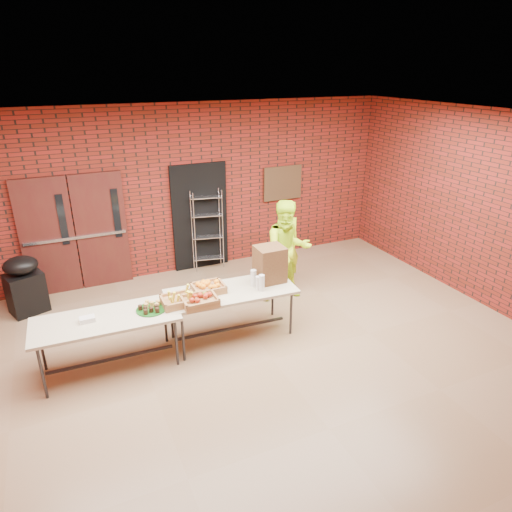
{
  "coord_description": "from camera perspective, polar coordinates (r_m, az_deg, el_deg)",
  "views": [
    {
      "loc": [
        -2.39,
        -4.75,
        3.81
      ],
      "look_at": [
        0.37,
        1.4,
        0.97
      ],
      "focal_mm": 32.0,
      "sensor_mm": 36.0,
      "label": 1
    }
  ],
  "objects": [
    {
      "name": "table_left",
      "position": [
        6.32,
        -18.21,
        -7.88
      ],
      "size": [
        1.89,
        0.84,
        0.77
      ],
      "rotation": [
        0.0,
        0.0,
        -0.03
      ],
      "color": "tan",
      "rests_on": "room"
    },
    {
      "name": "cup_stack_front",
      "position": [
        6.62,
        0.25,
        -3.43
      ],
      "size": [
        0.07,
        0.07,
        0.22
      ],
      "primitive_type": "cylinder",
      "color": "silver",
      "rests_on": "table_right"
    },
    {
      "name": "covered_grill",
      "position": [
        8.35,
        -26.95,
        -3.22
      ],
      "size": [
        0.66,
        0.61,
        0.98
      ],
      "rotation": [
        0.0,
        0.0,
        0.35
      ],
      "color": "black",
      "rests_on": "room"
    },
    {
      "name": "basket_apples",
      "position": [
        6.29,
        -7.05,
        -5.55
      ],
      "size": [
        0.47,
        0.37,
        0.15
      ],
      "color": "#9E6E3F",
      "rests_on": "table_right"
    },
    {
      "name": "table_right",
      "position": [
        6.7,
        -3.12,
        -4.78
      ],
      "size": [
        1.92,
        0.88,
        0.77
      ],
      "rotation": [
        0.0,
        0.0,
        -0.05
      ],
      "color": "tan",
      "rests_on": "room"
    },
    {
      "name": "cup_stack_back",
      "position": [
        6.72,
        -0.32,
        -2.78
      ],
      "size": [
        0.09,
        0.09,
        0.26
      ],
      "primitive_type": "cylinder",
      "color": "silver",
      "rests_on": "table_right"
    },
    {
      "name": "bronze_plaque",
      "position": [
        9.52,
        3.35,
        9.1
      ],
      "size": [
        0.85,
        0.04,
        0.7
      ],
      "primitive_type": "cube",
      "color": "#442F1B",
      "rests_on": "room"
    },
    {
      "name": "muffin_tray",
      "position": [
        6.3,
        -13.01,
        -6.24
      ],
      "size": [
        0.4,
        0.4,
        0.1
      ],
      "color": "#144B14",
      "rests_on": "table_left"
    },
    {
      "name": "double_doors",
      "position": [
        8.64,
        -21.63,
        2.59
      ],
      "size": [
        1.78,
        0.12,
        2.1
      ],
      "color": "#401A12",
      "rests_on": "room"
    },
    {
      "name": "coffee_dispenser",
      "position": [
        6.83,
        1.74,
        -1.0
      ],
      "size": [
        0.42,
        0.37,
        0.55
      ],
      "primitive_type": "cube",
      "color": "brown",
      "rests_on": "table_right"
    },
    {
      "name": "dark_doorway",
      "position": [
        9.01,
        -7.01,
        4.85
      ],
      "size": [
        1.1,
        0.06,
        2.1
      ],
      "primitive_type": "cube",
      "color": "black",
      "rests_on": "room"
    },
    {
      "name": "volunteer_man",
      "position": [
        7.76,
        3.94,
        0.64
      ],
      "size": [
        0.93,
        0.76,
        1.77
      ],
      "primitive_type": "imported",
      "rotation": [
        0.0,
        0.0,
        -0.11
      ],
      "color": "#CAFD1C",
      "rests_on": "room"
    },
    {
      "name": "volunteer_woman",
      "position": [
        8.17,
        3.65,
        1.41
      ],
      "size": [
        0.65,
        0.48,
        1.66
      ],
      "primitive_type": "imported",
      "rotation": [
        0.0,
        0.0,
        3.28
      ],
      "color": "#CAFD1C",
      "rests_on": "room"
    },
    {
      "name": "cup_stack_mid",
      "position": [
        6.6,
        0.72,
        -3.38
      ],
      "size": [
        0.08,
        0.08,
        0.25
      ],
      "primitive_type": "cylinder",
      "color": "silver",
      "rests_on": "table_right"
    },
    {
      "name": "wire_rack",
      "position": [
        8.99,
        -6.08,
        3.2
      ],
      "size": [
        0.62,
        0.31,
        1.61
      ],
      "primitive_type": null,
      "rotation": [
        0.0,
        0.0,
        -0.2
      ],
      "color": "#BBBBC2",
      "rests_on": "room"
    },
    {
      "name": "napkin_box",
      "position": [
        6.27,
        -20.34,
        -7.42
      ],
      "size": [
        0.19,
        0.13,
        0.06
      ],
      "primitive_type": "cube",
      "color": "silver",
      "rests_on": "table_left"
    },
    {
      "name": "basket_oranges",
      "position": [
        6.63,
        -5.96,
        -3.96
      ],
      "size": [
        0.45,
        0.35,
        0.14
      ],
      "color": "#9E6E3F",
      "rests_on": "table_right"
    },
    {
      "name": "room",
      "position": [
        5.76,
        2.32,
        0.26
      ],
      "size": [
        8.08,
        7.08,
        3.28
      ],
      "color": "olive",
      "rests_on": "ground"
    },
    {
      "name": "basket_bananas",
      "position": [
        6.35,
        -9.64,
        -5.45
      ],
      "size": [
        0.46,
        0.35,
        0.14
      ],
      "color": "#9E6E3F",
      "rests_on": "table_right"
    }
  ]
}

